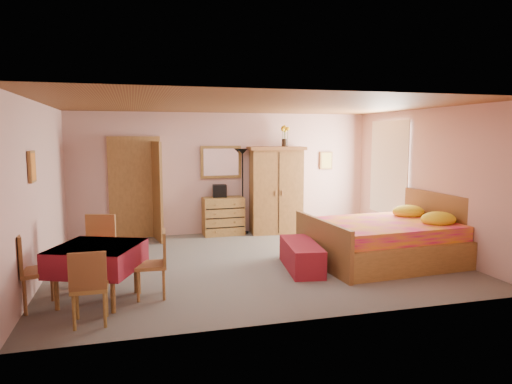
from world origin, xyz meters
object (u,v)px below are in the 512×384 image
object	(u,v)px
wardrobe	(276,190)
chair_west	(38,270)
chest_of_drawers	(223,216)
dining_table	(98,273)
bed	(383,229)
chair_south	(90,286)
bench	(301,256)
chair_east	(151,264)
chair_north	(96,250)
wall_mirror	(221,162)
sunflower_vase	(285,136)
floor_lamp	(243,191)
stereo	(220,191)

from	to	relation	value
wardrobe	chair_west	size ratio (longest dim) A/B	1.98
wardrobe	chest_of_drawers	bearing A→B (deg)	179.49
chest_of_drawers	dining_table	xyz separation A→B (m)	(-2.31, -3.48, -0.04)
bed	chair_south	bearing A→B (deg)	-165.86
chair_west	wardrobe	bearing A→B (deg)	112.36
bench	chair_south	bearing A→B (deg)	-155.67
bed	dining_table	bearing A→B (deg)	-174.46
chair_west	bench	bearing A→B (deg)	83.56
bench	chair_east	world-z (taller)	chair_east
chair_north	chair_east	distance (m)	1.06
wall_mirror	bench	xyz separation A→B (m)	(0.71, -3.04, -1.34)
chair_east	bed	bearing A→B (deg)	-75.98
wall_mirror	dining_table	distance (m)	4.51
chair_north	chest_of_drawers	bearing A→B (deg)	-112.78
chest_of_drawers	bed	distance (m)	3.53
wardrobe	sunflower_vase	world-z (taller)	sunflower_vase
bed	chair_east	xyz separation A→B (m)	(-3.84, -0.74, -0.12)
wardrobe	chair_west	distance (m)	5.41
chair_south	floor_lamp	bearing A→B (deg)	56.41
wall_mirror	dining_table	xyz separation A→B (m)	(-2.31, -3.69, -1.19)
sunflower_vase	chair_west	xyz separation A→B (m)	(-4.34, -3.50, -1.63)
chair_east	chest_of_drawers	bearing A→B (deg)	-22.04
stereo	wardrobe	xyz separation A→B (m)	(1.22, -0.15, -0.00)
chair_south	stereo	bearing A→B (deg)	61.49
stereo	floor_lamp	distance (m)	0.50
bench	chair_west	world-z (taller)	chair_west
chest_of_drawers	bench	distance (m)	2.92
wall_mirror	sunflower_vase	xyz separation A→B (m)	(1.35, -0.26, 0.56)
stereo	chair_south	bearing A→B (deg)	-118.11
stereo	chair_east	distance (m)	3.92
sunflower_vase	chair_east	xyz separation A→B (m)	(-3.00, -3.46, -1.67)
bed	sunflower_vase	bearing A→B (deg)	103.72
wall_mirror	chair_east	size ratio (longest dim) A/B	1.01
stereo	chair_south	xyz separation A→B (m)	(-2.27, -4.26, -0.51)
wall_mirror	chair_north	world-z (taller)	wall_mirror
floor_lamp	bench	distance (m)	2.96
wall_mirror	dining_table	bearing A→B (deg)	-122.52
floor_lamp	dining_table	world-z (taller)	floor_lamp
floor_lamp	bed	size ratio (longest dim) A/B	0.76
floor_lamp	bed	distance (m)	3.33
bed	dining_table	xyz separation A→B (m)	(-4.50, -0.71, -0.19)
sunflower_vase	floor_lamp	bearing A→B (deg)	174.66
bed	dining_table	size ratio (longest dim) A/B	2.43
bed	chest_of_drawers	bearing A→B (deg)	124.92
stereo	sunflower_vase	size ratio (longest dim) A/B	0.63
bench	chair_east	xyz separation A→B (m)	(-2.35, -0.68, 0.22)
stereo	chair_east	world-z (taller)	stereo
wall_mirror	floor_lamp	bearing A→B (deg)	-22.45
dining_table	chair_south	distance (m)	0.73
sunflower_vase	bed	size ratio (longest dim) A/B	0.19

